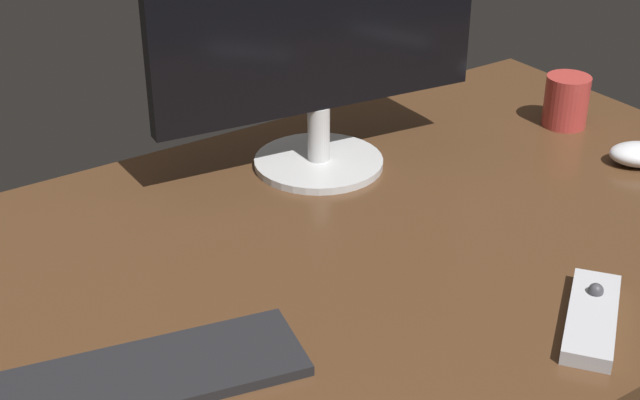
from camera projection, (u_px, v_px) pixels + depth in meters
desk at (358, 247)px, 128.13cm from camera, size 140.00×84.00×2.00cm
monitor at (319, 27)px, 137.57cm from camera, size 53.05×20.60×41.35cm
keyboard at (149, 376)px, 101.14cm from camera, size 36.01×18.96×1.29cm
computer_mouse at (640, 154)px, 147.89cm from camera, size 11.90×11.24×3.60cm
media_remote at (592, 317)px, 110.27cm from camera, size 17.86×15.45×3.18cm
coffee_mug at (566, 101)px, 160.53cm from camera, size 7.64×7.64×8.96cm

